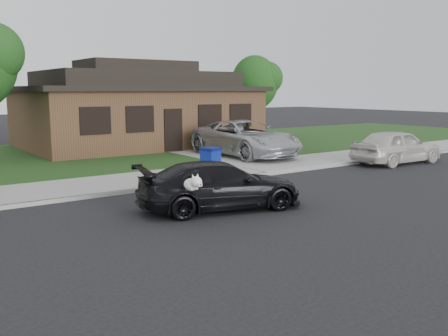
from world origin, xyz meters
TOP-DOWN VIEW (x-y plane):
  - ground at (0.00, 0.00)m, footprint 120.00×120.00m
  - sidewalk at (0.00, 5.00)m, footprint 60.00×3.00m
  - curb at (0.00, 3.50)m, footprint 60.00×0.12m
  - lawn at (0.00, 13.00)m, footprint 60.00×13.00m
  - driveway at (6.00, 10.00)m, footprint 4.50×13.00m
  - sedan at (-0.75, 0.13)m, footprint 4.80×2.84m
  - minivan at (5.97, 7.67)m, footprint 2.78×5.99m
  - white_compact at (10.39, 2.60)m, footprint 4.52×2.02m
  - recycling_bin at (1.77, 4.33)m, footprint 0.75×0.75m
  - house at (4.00, 15.00)m, footprint 12.60×8.60m
  - tree_1 at (12.14, 14.40)m, footprint 3.15×3.00m

SIDE VIEW (x-z plane):
  - ground at x=0.00m, z-range 0.00..0.00m
  - sidewalk at x=0.00m, z-range 0.00..0.12m
  - curb at x=0.00m, z-range 0.00..0.12m
  - lawn at x=0.00m, z-range 0.00..0.13m
  - driveway at x=6.00m, z-range 0.00..0.14m
  - recycling_bin at x=1.77m, z-range 0.13..1.13m
  - sedan at x=-0.75m, z-range 0.00..1.31m
  - white_compact at x=10.39m, z-range 0.00..1.51m
  - minivan at x=5.97m, z-range 0.14..1.80m
  - house at x=4.00m, z-range -0.19..4.46m
  - tree_1 at x=12.14m, z-range 1.09..6.34m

